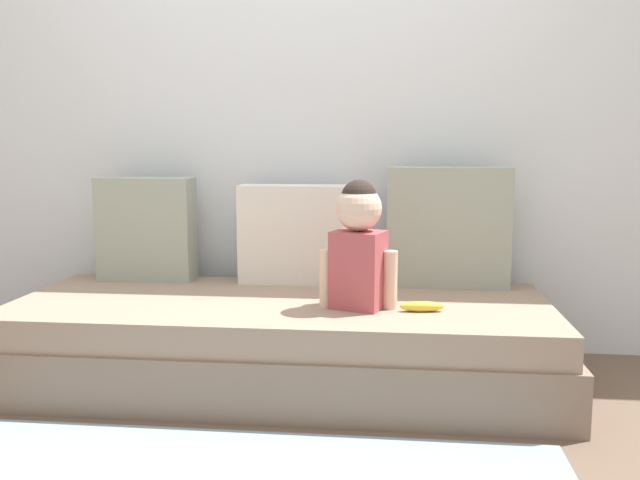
# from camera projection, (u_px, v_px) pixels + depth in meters

# --- Properties ---
(ground_plane) EXTENTS (12.00, 12.00, 0.00)m
(ground_plane) POSITION_uv_depth(u_px,v_px,m) (282.00, 382.00, 2.82)
(ground_plane) COLOR brown
(back_wall) EXTENTS (5.44, 0.10, 2.43)m
(back_wall) POSITION_uv_depth(u_px,v_px,m) (300.00, 95.00, 3.22)
(back_wall) COLOR silver
(back_wall) RESTS_ON ground
(couch) EXTENTS (2.24, 0.90, 0.35)m
(couch) POSITION_uv_depth(u_px,v_px,m) (282.00, 342.00, 2.79)
(couch) COLOR #826C5B
(couch) RESTS_ON ground
(throw_pillow_left) EXTENTS (0.44, 0.16, 0.48)m
(throw_pillow_left) POSITION_uv_depth(u_px,v_px,m) (147.00, 229.00, 3.16)
(throw_pillow_left) COLOR #99A393
(throw_pillow_left) RESTS_ON couch
(throw_pillow_center) EXTENTS (0.49, 0.16, 0.45)m
(throw_pillow_center) POSITION_uv_depth(u_px,v_px,m) (293.00, 234.00, 3.08)
(throw_pillow_center) COLOR silver
(throw_pillow_center) RESTS_ON couch
(throw_pillow_right) EXTENTS (0.54, 0.16, 0.53)m
(throw_pillow_right) POSITION_uv_depth(u_px,v_px,m) (448.00, 227.00, 3.00)
(throw_pillow_right) COLOR #99A393
(throw_pillow_right) RESTS_ON couch
(toddler) EXTENTS (0.30, 0.21, 0.50)m
(toddler) POSITION_uv_depth(u_px,v_px,m) (359.00, 242.00, 2.60)
(toddler) COLOR #B24C51
(toddler) RESTS_ON couch
(banana) EXTENTS (0.17, 0.06, 0.04)m
(banana) POSITION_uv_depth(u_px,v_px,m) (422.00, 306.00, 2.57)
(banana) COLOR yellow
(banana) RESTS_ON couch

